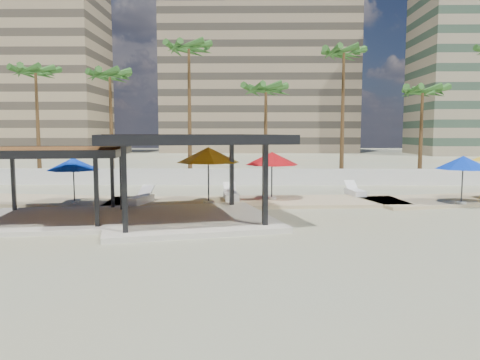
% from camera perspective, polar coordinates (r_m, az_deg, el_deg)
% --- Properties ---
extents(ground, '(200.00, 200.00, 0.00)m').
position_cam_1_polar(ground, '(18.70, -3.78, -6.08)').
color(ground, tan).
rests_on(ground, ground).
extents(promenade, '(44.45, 7.97, 0.24)m').
position_cam_1_polar(promenade, '(26.19, 1.91, -2.52)').
color(promenade, '#C6B284').
rests_on(promenade, ground).
extents(boundary_wall, '(56.00, 0.30, 1.20)m').
position_cam_1_polar(boundary_wall, '(34.43, -1.71, 0.37)').
color(boundary_wall, silver).
rests_on(boundary_wall, ground).
extents(building_west, '(34.00, 16.00, 32.40)m').
position_cam_1_polar(building_west, '(97.25, -26.44, 11.93)').
color(building_west, '#937F60').
rests_on(building_west, ground).
extents(building_mid, '(38.00, 16.00, 30.40)m').
position_cam_1_polar(building_mid, '(96.84, 2.27, 11.95)').
color(building_mid, '#847259').
rests_on(building_mid, ground).
extents(pavilion_central, '(9.16, 9.16, 3.76)m').
position_cam_1_polar(pavilion_central, '(20.28, -6.52, 1.24)').
color(pavilion_central, beige).
rests_on(pavilion_central, ground).
extents(pavilion_west, '(7.16, 7.16, 3.20)m').
position_cam_1_polar(pavilion_west, '(21.71, -22.10, 0.25)').
color(pavilion_west, beige).
rests_on(pavilion_west, ground).
extents(umbrella_b, '(4.00, 4.00, 2.93)m').
position_cam_1_polar(umbrella_b, '(24.15, -3.88, 3.05)').
color(umbrella_b, beige).
rests_on(umbrella_b, promenade).
extents(umbrella_c, '(3.23, 3.23, 2.62)m').
position_cam_1_polar(umbrella_c, '(25.70, 3.91, 2.62)').
color(umbrella_c, beige).
rests_on(umbrella_c, promenade).
extents(umbrella_d, '(3.12, 3.12, 2.49)m').
position_cam_1_polar(umbrella_d, '(26.55, 25.56, 1.92)').
color(umbrella_d, beige).
rests_on(umbrella_d, promenade).
extents(umbrella_f, '(3.26, 3.26, 2.38)m').
position_cam_1_polar(umbrella_f, '(25.71, -19.67, 1.84)').
color(umbrella_f, beige).
rests_on(umbrella_f, promenade).
extents(lounger_a, '(1.22, 2.37, 0.86)m').
position_cam_1_polar(lounger_a, '(24.96, -12.10, -2.30)').
color(lounger_a, white).
rests_on(lounger_a, promenade).
extents(lounger_b, '(0.98, 2.31, 0.85)m').
position_cam_1_polar(lounger_b, '(25.91, -1.13, -1.89)').
color(lounger_b, white).
rests_on(lounger_b, promenade).
extents(lounger_c, '(0.95, 2.15, 0.79)m').
position_cam_1_polar(lounger_c, '(28.45, 13.83, -1.40)').
color(lounger_c, white).
rests_on(lounger_c, promenade).
extents(palm_b, '(3.00, 3.00, 9.45)m').
position_cam_1_polar(palm_b, '(40.69, -23.65, 11.56)').
color(palm_b, brown).
rests_on(palm_b, ground).
extents(palm_c, '(3.00, 3.00, 9.08)m').
position_cam_1_polar(palm_c, '(38.04, -15.57, 11.74)').
color(palm_c, brown).
rests_on(palm_c, ground).
extents(palm_d, '(3.00, 3.00, 11.26)m').
position_cam_1_polar(palm_d, '(37.91, -6.26, 15.05)').
color(palm_d, brown).
rests_on(palm_d, ground).
extents(palm_e, '(3.00, 3.00, 8.02)m').
position_cam_1_polar(palm_e, '(36.81, 3.18, 10.59)').
color(palm_e, brown).
rests_on(palm_e, ground).
extents(palm_f, '(3.00, 3.00, 10.84)m').
position_cam_1_polar(palm_f, '(38.04, 12.54, 14.31)').
color(palm_f, brown).
rests_on(palm_f, ground).
extents(palm_g, '(3.00, 3.00, 7.87)m').
position_cam_1_polar(palm_g, '(38.99, 21.36, 9.72)').
color(palm_g, brown).
rests_on(palm_g, ground).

